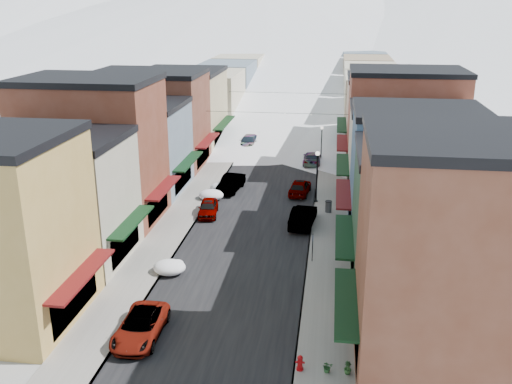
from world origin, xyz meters
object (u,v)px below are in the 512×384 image
(car_dark_hatch, at_px, (231,183))
(streetlamp_near, at_px, (317,170))
(trash_can, at_px, (328,206))
(fire_hydrant, at_px, (300,363))
(car_white_suv, at_px, (140,326))
(car_silver_sedan, at_px, (208,208))
(car_green_sedan, at_px, (303,216))

(car_dark_hatch, xyz_separation_m, streetlamp_near, (8.70, -2.55, 2.47))
(trash_can, bearing_deg, fire_hydrant, -92.56)
(trash_can, bearing_deg, car_white_suv, -115.45)
(car_white_suv, distance_m, car_silver_sedan, 19.80)
(streetlamp_near, bearing_deg, fire_hydrant, -89.68)
(car_white_suv, bearing_deg, trash_can, 63.61)
(fire_hydrant, distance_m, streetlamp_near, 26.49)
(car_green_sedan, height_order, fire_hydrant, car_green_sedan)
(car_silver_sedan, xyz_separation_m, fire_hydrant, (9.65, -21.80, -0.16))
(car_white_suv, bearing_deg, car_green_sedan, 65.10)
(car_white_suv, relative_size, streetlamp_near, 1.04)
(car_white_suv, distance_m, trash_can, 24.00)
(trash_can, bearing_deg, car_green_sedan, -123.31)
(fire_hydrant, distance_m, trash_can, 23.70)
(car_silver_sedan, distance_m, fire_hydrant, 23.84)
(car_silver_sedan, bearing_deg, fire_hydrant, -73.43)
(car_silver_sedan, relative_size, trash_can, 3.88)
(car_white_suv, bearing_deg, car_dark_hatch, 88.19)
(car_white_suv, xyz_separation_m, car_dark_hatch, (0.41, 26.89, 0.10))
(fire_hydrant, height_order, streetlamp_near, streetlamp_near)
(car_white_suv, relative_size, car_dark_hatch, 1.04)
(car_green_sedan, bearing_deg, car_silver_sedan, -3.12)
(car_green_sedan, relative_size, trash_can, 4.87)
(car_green_sedan, height_order, streetlamp_near, streetlamp_near)
(car_white_suv, relative_size, fire_hydrant, 6.01)
(trash_can, bearing_deg, car_silver_sedan, -170.06)
(fire_hydrant, bearing_deg, car_white_suv, 167.81)
(car_white_suv, bearing_deg, car_silver_sedan, 90.20)
(car_dark_hatch, height_order, car_green_sedan, car_green_sedan)
(car_silver_sedan, height_order, car_green_sedan, car_green_sedan)
(car_white_suv, xyz_separation_m, car_silver_sedan, (-0.39, 19.80, -0.02))
(car_dark_hatch, xyz_separation_m, car_green_sedan, (7.80, -8.43, 0.04))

